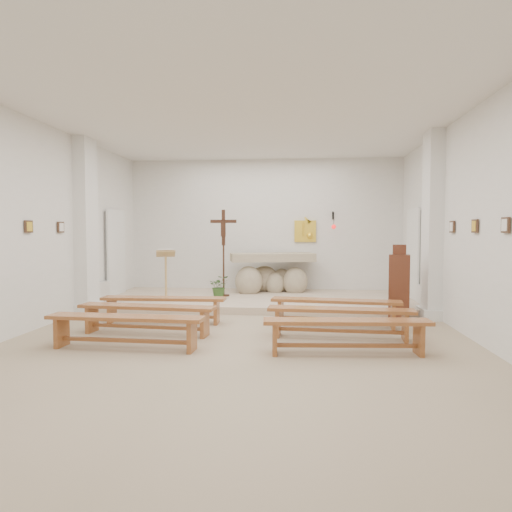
# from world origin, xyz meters

# --- Properties ---
(ground) EXTENTS (7.00, 10.00, 0.00)m
(ground) POSITION_xyz_m (0.00, 0.00, 0.00)
(ground) COLOR tan
(ground) RESTS_ON ground
(wall_left) EXTENTS (0.02, 10.00, 3.50)m
(wall_left) POSITION_xyz_m (-3.49, 0.00, 1.75)
(wall_left) COLOR white
(wall_left) RESTS_ON ground
(wall_right) EXTENTS (0.02, 10.00, 3.50)m
(wall_right) POSITION_xyz_m (3.49, 0.00, 1.75)
(wall_right) COLOR white
(wall_right) RESTS_ON ground
(wall_back) EXTENTS (7.00, 0.02, 3.50)m
(wall_back) POSITION_xyz_m (0.00, 4.99, 1.75)
(wall_back) COLOR white
(wall_back) RESTS_ON ground
(ceiling) EXTENTS (7.00, 10.00, 0.02)m
(ceiling) POSITION_xyz_m (0.00, 0.00, 3.49)
(ceiling) COLOR silver
(ceiling) RESTS_ON wall_back
(sanctuary_platform) EXTENTS (6.98, 3.00, 0.15)m
(sanctuary_platform) POSITION_xyz_m (0.00, 3.50, 0.07)
(sanctuary_platform) COLOR beige
(sanctuary_platform) RESTS_ON ground
(pilaster_left) EXTENTS (0.26, 0.55, 3.50)m
(pilaster_left) POSITION_xyz_m (-3.37, 2.00, 1.75)
(pilaster_left) COLOR white
(pilaster_left) RESTS_ON ground
(pilaster_right) EXTENTS (0.26, 0.55, 3.50)m
(pilaster_right) POSITION_xyz_m (3.37, 2.00, 1.75)
(pilaster_right) COLOR white
(pilaster_right) RESTS_ON ground
(gold_wall_relief) EXTENTS (0.55, 0.04, 0.55)m
(gold_wall_relief) POSITION_xyz_m (1.05, 4.96, 1.65)
(gold_wall_relief) COLOR yellow
(gold_wall_relief) RESTS_ON wall_back
(sanctuary_lamp) EXTENTS (0.11, 0.36, 0.44)m
(sanctuary_lamp) POSITION_xyz_m (1.75, 4.71, 1.81)
(sanctuary_lamp) COLOR black
(sanctuary_lamp) RESTS_ON wall_back
(station_frame_left_mid) EXTENTS (0.03, 0.20, 0.20)m
(station_frame_left_mid) POSITION_xyz_m (-3.47, 0.20, 1.72)
(station_frame_left_mid) COLOR #432B1D
(station_frame_left_mid) RESTS_ON wall_left
(station_frame_left_rear) EXTENTS (0.03, 0.20, 0.20)m
(station_frame_left_rear) POSITION_xyz_m (-3.47, 1.20, 1.72)
(station_frame_left_rear) COLOR #432B1D
(station_frame_left_rear) RESTS_ON wall_left
(station_frame_right_front) EXTENTS (0.03, 0.20, 0.20)m
(station_frame_right_front) POSITION_xyz_m (3.47, -0.80, 1.72)
(station_frame_right_front) COLOR #432B1D
(station_frame_right_front) RESTS_ON wall_right
(station_frame_right_mid) EXTENTS (0.03, 0.20, 0.20)m
(station_frame_right_mid) POSITION_xyz_m (3.47, 0.20, 1.72)
(station_frame_right_mid) COLOR #432B1D
(station_frame_right_mid) RESTS_ON wall_right
(station_frame_right_rear) EXTENTS (0.03, 0.20, 0.20)m
(station_frame_right_rear) POSITION_xyz_m (3.47, 1.20, 1.72)
(station_frame_right_rear) COLOR #432B1D
(station_frame_right_rear) RESTS_ON wall_right
(radiator_left) EXTENTS (0.10, 0.85, 0.52)m
(radiator_left) POSITION_xyz_m (-3.43, 2.70, 0.27)
(radiator_left) COLOR silver
(radiator_left) RESTS_ON ground
(radiator_right) EXTENTS (0.10, 0.85, 0.52)m
(radiator_right) POSITION_xyz_m (3.43, 2.70, 0.27)
(radiator_right) COLOR silver
(radiator_right) RESTS_ON ground
(altar) EXTENTS (2.16, 1.22, 1.05)m
(altar) POSITION_xyz_m (0.21, 4.40, 0.55)
(altar) COLOR #B5A98A
(altar) RESTS_ON sanctuary_platform
(lectern) EXTENTS (0.48, 0.43, 1.12)m
(lectern) POSITION_xyz_m (-2.00, 2.86, 0.70)
(lectern) COLOR tan
(lectern) RESTS_ON sanctuary_platform
(crucifix_stand) EXTENTS (0.60, 0.26, 1.99)m
(crucifix_stand) POSITION_xyz_m (-0.84, 3.56, 1.30)
(crucifix_stand) COLOR #3D2013
(crucifix_stand) RESTS_ON sanctuary_platform
(potted_plant) EXTENTS (0.53, 0.49, 0.50)m
(potted_plant) POSITION_xyz_m (-0.91, 3.36, 0.40)
(potted_plant) COLOR #2F5421
(potted_plant) RESTS_ON sanctuary_platform
(donation_pedestal) EXTENTS (0.44, 0.44, 1.40)m
(donation_pedestal) POSITION_xyz_m (2.76, 1.90, 0.62)
(donation_pedestal) COLOR #592D19
(donation_pedestal) RESTS_ON ground
(bench_left_front) EXTENTS (2.22, 0.38, 0.47)m
(bench_left_front) POSITION_xyz_m (-1.52, 1.10, 0.35)
(bench_left_front) COLOR #A15F2E
(bench_left_front) RESTS_ON ground
(bench_right_front) EXTENTS (2.24, 0.62, 0.47)m
(bench_right_front) POSITION_xyz_m (1.52, 1.10, 0.35)
(bench_right_front) COLOR #A15F2E
(bench_right_front) RESTS_ON ground
(bench_left_second) EXTENTS (2.24, 0.56, 0.47)m
(bench_left_second) POSITION_xyz_m (-1.52, 0.19, 0.35)
(bench_left_second) COLOR #A15F2E
(bench_left_second) RESTS_ON ground
(bench_right_second) EXTENTS (2.23, 0.50, 0.47)m
(bench_right_second) POSITION_xyz_m (1.52, 0.19, 0.35)
(bench_right_second) COLOR #A15F2E
(bench_right_second) RESTS_ON ground
(bench_left_third) EXTENTS (2.23, 0.46, 0.47)m
(bench_left_third) POSITION_xyz_m (-1.52, -0.72, 0.35)
(bench_left_third) COLOR #A15F2E
(bench_left_third) RESTS_ON ground
(bench_right_third) EXTENTS (2.23, 0.50, 0.47)m
(bench_right_third) POSITION_xyz_m (1.52, -0.72, 0.35)
(bench_right_third) COLOR #A15F2E
(bench_right_third) RESTS_ON ground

